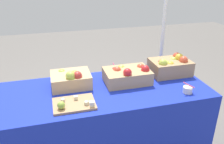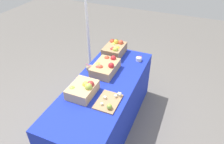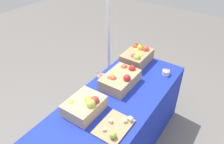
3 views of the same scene
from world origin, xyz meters
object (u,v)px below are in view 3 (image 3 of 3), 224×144
Objects in this scene: sample_bowl_near at (102,77)px; tent_pole at (108,28)px; cutting_board_front at (114,128)px; apple_crate_middle at (120,79)px; sample_bowl_mid at (166,72)px; apple_crate_right at (85,106)px; apple_crate_left at (137,56)px.

sample_bowl_near is 0.05× the size of tent_pole.
tent_pole is (1.18, 0.88, 0.25)m from cutting_board_front.
cutting_board_front is (-0.54, -0.29, -0.05)m from apple_crate_middle.
sample_bowl_near is at bearing 44.98° from cutting_board_front.
sample_bowl_mid is (0.44, -0.33, -0.04)m from apple_crate_middle.
tent_pole reaches higher than apple_crate_right.
apple_crate_left is 0.19× the size of tent_pole.
apple_crate_right is at bearing 175.11° from apple_crate_middle.
apple_crate_middle reaches higher than sample_bowl_near.
apple_crate_right is 3.28× the size of sample_bowl_near.
sample_bowl_mid is at bearing -2.91° from cutting_board_front.
apple_crate_left is at bearing -107.00° from tent_pole.
apple_crate_left is at bearing 84.44° from sample_bowl_mid.
apple_crate_left reaches higher than sample_bowl_mid.
tent_pole reaches higher than sample_bowl_mid.
apple_crate_middle is 0.61m from cutting_board_front.
apple_crate_middle is (-0.48, -0.06, -0.02)m from apple_crate_left.
sample_bowl_mid is (0.48, -0.55, 0.00)m from sample_bowl_near.
tent_pole is at bearing 29.38° from sample_bowl_near.
apple_crate_middle reaches higher than sample_bowl_mid.
apple_crate_left is 0.93× the size of apple_crate_middle.
apple_crate_left is 0.40m from sample_bowl_mid.
tent_pole reaches higher than apple_crate_middle.
apple_crate_left is at bearing 18.75° from cutting_board_front.
apple_crate_right is 0.17× the size of tent_pole.
tent_pole is (0.64, 0.60, 0.20)m from apple_crate_middle.
apple_crate_middle is 0.90m from tent_pole.
apple_crate_middle is 0.55m from sample_bowl_mid.
tent_pole is at bearing 42.90° from apple_crate_middle.
apple_crate_left is 0.54m from sample_bowl_near.
cutting_board_front is 1.49m from tent_pole.
apple_crate_left reaches higher than sample_bowl_near.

